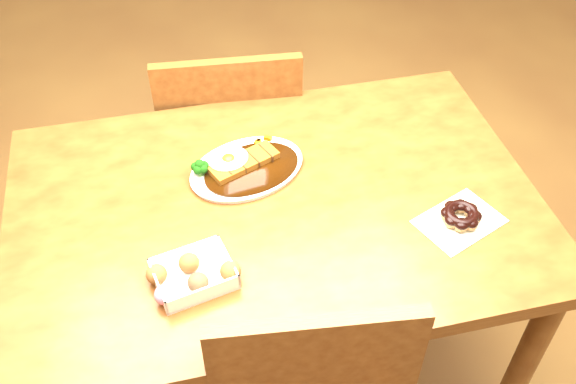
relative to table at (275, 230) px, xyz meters
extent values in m
plane|color=brown|center=(0.00, 0.00, -0.65)|extent=(6.00, 6.00, 0.00)
cube|color=#542810|center=(0.00, 0.00, 0.08)|extent=(1.20, 0.80, 0.04)
cylinder|color=#542810|center=(0.54, -0.34, -0.30)|extent=(0.06, 0.06, 0.71)
cylinder|color=#542810|center=(-0.54, 0.34, -0.30)|extent=(0.06, 0.06, 0.71)
cylinder|color=#542810|center=(0.54, 0.34, -0.30)|extent=(0.06, 0.06, 0.71)
cube|color=#542810|center=(-0.02, 0.60, -0.22)|extent=(0.46, 0.46, 0.04)
cylinder|color=#542810|center=(0.16, 0.75, -0.45)|extent=(0.04, 0.04, 0.41)
cylinder|color=#542810|center=(-0.18, 0.78, -0.45)|extent=(0.04, 0.04, 0.41)
cylinder|color=#542810|center=(0.13, 0.42, -0.45)|extent=(0.04, 0.04, 0.41)
cylinder|color=#542810|center=(-0.21, 0.45, -0.45)|extent=(0.04, 0.04, 0.41)
cube|color=#542810|center=(-0.04, 0.41, 0.02)|extent=(0.40, 0.07, 0.40)
cube|color=#542810|center=(-0.01, -0.41, 0.02)|extent=(0.40, 0.08, 0.40)
ellipsoid|color=white|center=(-0.04, 0.12, 0.10)|extent=(0.33, 0.28, 0.01)
ellipsoid|color=black|center=(-0.03, 0.10, 0.11)|extent=(0.28, 0.23, 0.01)
cube|color=#6B380C|center=(-0.05, 0.12, 0.12)|extent=(0.18, 0.12, 0.02)
ellipsoid|color=white|center=(-0.08, 0.13, 0.13)|extent=(0.12, 0.11, 0.01)
ellipsoid|color=#FFB214|center=(-0.08, 0.13, 0.14)|extent=(0.03, 0.03, 0.02)
cube|color=white|center=(-0.21, -0.18, 0.12)|extent=(0.18, 0.15, 0.04)
ellipsoid|color=pink|center=(-0.27, -0.22, 0.12)|extent=(0.04, 0.04, 0.04)
ellipsoid|color=black|center=(-0.20, -0.21, 0.12)|extent=(0.04, 0.04, 0.04)
ellipsoid|color=brown|center=(-0.13, -0.19, 0.12)|extent=(0.04, 0.04, 0.04)
ellipsoid|color=brown|center=(-0.28, -0.17, 0.12)|extent=(0.04, 0.04, 0.04)
ellipsoid|color=brown|center=(-0.21, -0.16, 0.12)|extent=(0.04, 0.04, 0.04)
cube|color=silver|center=(0.38, -0.15, 0.10)|extent=(0.22, 0.19, 0.00)
torus|color=olive|center=(0.38, -0.15, 0.12)|extent=(0.11, 0.11, 0.03)
torus|color=black|center=(0.38, -0.15, 0.12)|extent=(0.10, 0.10, 0.02)
camera|label=1|loc=(-0.20, -1.00, 1.14)|focal=40.00mm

